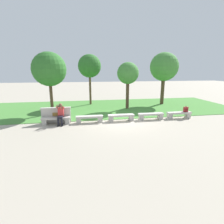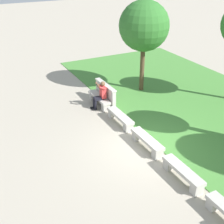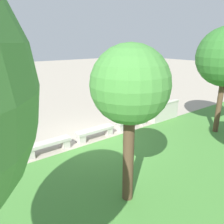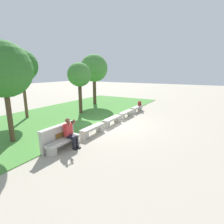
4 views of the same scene
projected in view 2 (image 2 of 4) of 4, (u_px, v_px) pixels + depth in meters
ground_plane at (147, 148)px, 11.81m from camera, size 80.00×80.00×0.00m
bench_main at (99, 99)px, 15.00m from camera, size 1.75×0.40×0.45m
bench_near at (120, 118)px, 13.34m from camera, size 1.75×0.40×0.45m
bench_mid at (147, 141)px, 11.68m from camera, size 1.75×0.40×0.45m
bench_far at (183, 173)px, 10.02m from camera, size 1.75×0.40×0.45m
backrest_wall_with_plaque at (106, 94)px, 15.04m from camera, size 1.87×0.24×1.01m
person_photographer at (101, 94)px, 14.51m from camera, size 0.50×0.75×1.32m
tree_behind_wall at (144, 26)px, 15.21m from camera, size 2.49×2.49×4.64m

